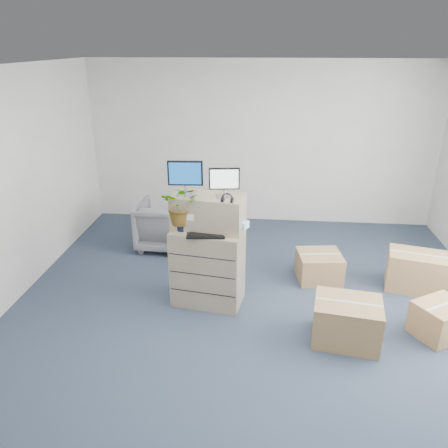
{
  "coord_description": "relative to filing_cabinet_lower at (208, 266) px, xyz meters",
  "views": [
    {
      "loc": [
        0.08,
        -4.04,
        3.03
      ],
      "look_at": [
        -0.35,
        0.4,
        1.17
      ],
      "focal_mm": 35.0,
      "sensor_mm": 36.0,
      "label": 1
    }
  ],
  "objects": [
    {
      "name": "ground",
      "position": [
        0.57,
        -0.67,
        -0.49
      ],
      "size": [
        7.0,
        7.0,
        0.0
      ],
      "primitive_type": "plane",
      "color": "#263044",
      "rests_on": "ground"
    },
    {
      "name": "wall_back",
      "position": [
        0.57,
        2.84,
        0.91
      ],
      "size": [
        6.0,
        0.02,
        2.8
      ],
      "primitive_type": "cube",
      "color": "silver",
      "rests_on": "ground"
    },
    {
      "name": "filing_cabinet_lower",
      "position": [
        0.0,
        0.0,
        0.0
      ],
      "size": [
        0.9,
        0.63,
        0.97
      ],
      "primitive_type": "cube",
      "rotation": [
        0.0,
        0.0,
        -0.15
      ],
      "color": "tan",
      "rests_on": "ground"
    },
    {
      "name": "filing_cabinet_upper",
      "position": [
        0.01,
        0.05,
        0.7
      ],
      "size": [
        0.89,
        0.54,
        0.42
      ],
      "primitive_type": "cube",
      "rotation": [
        0.0,
        0.0,
        -0.15
      ],
      "color": "tan",
      "rests_on": "filing_cabinet_lower"
    },
    {
      "name": "monitor_left",
      "position": [
        -0.25,
        0.06,
        1.13
      ],
      "size": [
        0.41,
        0.17,
        0.4
      ],
      "rotation": [
        0.0,
        0.0,
        0.06
      ],
      "color": "#99999E",
      "rests_on": "filing_cabinet_upper"
    },
    {
      "name": "monitor_right",
      "position": [
        0.2,
        0.0,
        1.1
      ],
      "size": [
        0.35,
        0.16,
        0.34
      ],
      "rotation": [
        0.0,
        0.0,
        0.14
      ],
      "color": "#99999E",
      "rests_on": "filing_cabinet_upper"
    },
    {
      "name": "headphones",
      "position": [
        0.25,
        -0.15,
        0.94
      ],
      "size": [
        0.13,
        0.03,
        0.13
      ],
      "primitive_type": "torus",
      "rotation": [
        1.57,
        0.0,
        -0.15
      ],
      "color": "black",
      "rests_on": "filing_cabinet_upper"
    },
    {
      "name": "keyboard",
      "position": [
        0.0,
        -0.17,
        0.5
      ],
      "size": [
        0.46,
        0.22,
        0.02
      ],
      "primitive_type": "cube",
      "rotation": [
        0.0,
        0.0,
        0.08
      ],
      "color": "black",
      "rests_on": "filing_cabinet_lower"
    },
    {
      "name": "mouse",
      "position": [
        0.28,
        -0.11,
        0.5
      ],
      "size": [
        0.09,
        0.07,
        0.03
      ],
      "primitive_type": "ellipsoid",
      "rotation": [
        0.0,
        0.0,
        0.16
      ],
      "color": "silver",
      "rests_on": "filing_cabinet_lower"
    },
    {
      "name": "water_bottle",
      "position": [
        0.13,
        0.01,
        0.61
      ],
      "size": [
        0.07,
        0.07,
        0.25
      ],
      "primitive_type": "cylinder",
      "color": "gray",
      "rests_on": "filing_cabinet_lower"
    },
    {
      "name": "phone_dock",
      "position": [
        -0.01,
        0.01,
        0.53
      ],
      "size": [
        0.06,
        0.05,
        0.11
      ],
      "rotation": [
        0.0,
        0.0,
        -0.15
      ],
      "color": "silver",
      "rests_on": "filing_cabinet_lower"
    },
    {
      "name": "external_drive",
      "position": [
        0.35,
        0.09,
        0.51
      ],
      "size": [
        0.17,
        0.13,
        0.05
      ],
      "primitive_type": "cube",
      "rotation": [
        0.0,
        0.0,
        0.0
      ],
      "color": "black",
      "rests_on": "filing_cabinet_lower"
    },
    {
      "name": "tissue_box",
      "position": [
        0.37,
        0.02,
        0.58
      ],
      "size": [
        0.25,
        0.2,
        0.08
      ],
      "primitive_type": "cube",
      "rotation": [
        0.0,
        0.0,
        -0.49
      ],
      "color": "#46B2EE",
      "rests_on": "external_drive"
    },
    {
      "name": "potted_plant",
      "position": [
        -0.29,
        -0.04,
        0.75
      ],
      "size": [
        0.45,
        0.5,
        0.46
      ],
      "rotation": [
        0.0,
        0.0,
        -0.15
      ],
      "color": "#94B08E",
      "rests_on": "filing_cabinet_lower"
    },
    {
      "name": "office_chair",
      "position": [
        -0.88,
        1.52,
        -0.07
      ],
      "size": [
        0.84,
        0.79,
        0.83
      ],
      "primitive_type": "imported",
      "rotation": [
        0.0,
        0.0,
        3.1
      ],
      "color": "#56565A",
      "rests_on": "ground"
    },
    {
      "name": "cardboard_boxes",
      "position": [
        2.06,
        0.03,
        -0.26
      ],
      "size": [
        1.95,
        1.96,
        0.51
      ],
      "color": "#906845",
      "rests_on": "ground"
    }
  ]
}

